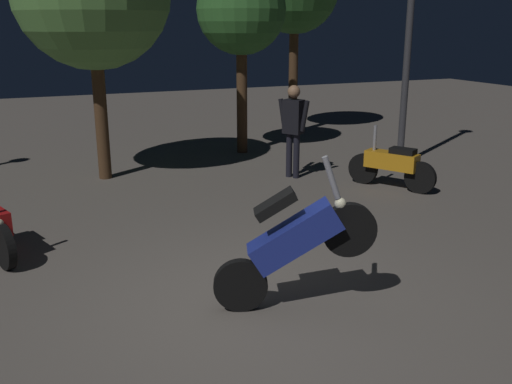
% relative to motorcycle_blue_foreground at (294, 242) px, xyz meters
% --- Properties ---
extents(ground_plane, '(40.00, 40.00, 0.00)m').
position_rel_motorcycle_blue_foreground_xyz_m(ground_plane, '(-0.37, 0.22, -0.74)').
color(ground_plane, '#605951').
extents(motorcycle_blue_foreground, '(1.60, 0.65, 1.63)m').
position_rel_motorcycle_blue_foreground_xyz_m(motorcycle_blue_foreground, '(0.00, 0.00, 0.00)').
color(motorcycle_blue_foreground, black).
rests_on(motorcycle_blue_foreground, ground_plane).
extents(motorcycle_orange_parked_left, '(0.92, 1.49, 1.11)m').
position_rel_motorcycle_blue_foreground_xyz_m(motorcycle_orange_parked_left, '(3.68, 3.43, -0.31)').
color(motorcycle_orange_parked_left, black).
rests_on(motorcycle_orange_parked_left, ground_plane).
extents(person_rider_beside, '(0.44, 0.61, 1.77)m').
position_rel_motorcycle_blue_foreground_xyz_m(person_rider_beside, '(2.39, 4.81, 0.32)').
color(person_rider_beside, black).
rests_on(person_rider_beside, ground_plane).
extents(tree_right_bg, '(1.95, 1.95, 4.14)m').
position_rel_motorcycle_blue_foreground_xyz_m(tree_right_bg, '(2.33, 7.31, 2.38)').
color(tree_right_bg, '#4C331E').
rests_on(tree_right_bg, ground_plane).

